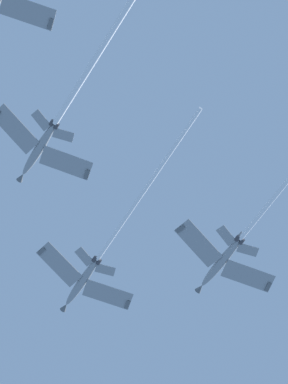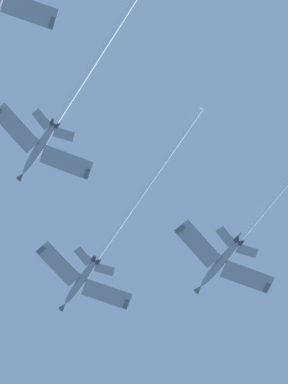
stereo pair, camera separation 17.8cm
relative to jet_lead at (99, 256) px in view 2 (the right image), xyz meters
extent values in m
ellipsoid|color=gray|center=(5.74, 2.90, 2.23)|extent=(11.24, 6.75, 5.22)
cone|color=#595E60|center=(11.38, 5.76, 4.43)|extent=(2.24, 1.93, 1.66)
ellipsoid|color=black|center=(7.33, 3.71, 3.49)|extent=(3.08, 2.22, 1.77)
cube|color=gray|center=(2.70, 7.30, 1.87)|extent=(8.51, 9.08, 1.37)
cube|color=#595E60|center=(0.56, 10.82, 1.89)|extent=(1.77, 1.67, 0.70)
cube|color=gray|center=(7.48, -2.15, 1.87)|extent=(5.38, 9.55, 1.37)
cube|color=#595E60|center=(9.05, -5.96, 1.89)|extent=(1.85, 1.07, 0.70)
cube|color=gray|center=(0.49, 2.80, 0.59)|extent=(3.78, 3.79, 0.74)
cube|color=gray|center=(2.55, -1.27, 0.59)|extent=(2.29, 3.83, 0.74)
cube|color=#595E60|center=(1.28, 0.65, 1.98)|extent=(2.92, 1.60, 3.43)
cylinder|color=#38383D|center=(0.67, 0.84, 0.24)|extent=(1.44, 1.26, 1.08)
cylinder|color=#38383D|center=(1.08, 0.04, 0.24)|extent=(1.44, 1.26, 1.08)
cylinder|color=white|center=(-14.07, -7.12, -5.57)|extent=(30.11, 15.72, 12.18)
ellipsoid|color=gray|center=(-18.69, 12.26, -3.65)|extent=(11.06, 6.93, 5.57)
cone|color=#595E60|center=(-13.17, 15.21, -1.24)|extent=(2.26, 1.97, 1.69)
ellipsoid|color=black|center=(-17.15, 13.08, -2.33)|extent=(3.06, 2.27, 1.84)
cube|color=gray|center=(-21.82, 16.60, -4.03)|extent=(8.59, 8.97, 1.48)
cube|color=gray|center=(-16.81, 7.25, -4.03)|extent=(5.53, 9.57, 1.48)
cube|color=#595E60|center=(-15.16, 3.49, -4.02)|extent=(1.84, 1.10, 0.76)
cube|color=gray|center=(-23.88, 12.06, -5.44)|extent=(3.80, 3.75, 0.79)
cube|color=gray|center=(-21.72, 8.05, -5.44)|extent=(2.35, 3.85, 0.79)
cube|color=#595E60|center=(-23.08, 9.91, -4.06)|extent=(2.94, 1.69, 3.47)
cylinder|color=#38383D|center=(-23.64, 10.12, -5.82)|extent=(1.45, 1.28, 1.11)
cylinder|color=#38383D|center=(-23.21, 9.32, -5.82)|extent=(1.45, 1.28, 1.11)
cylinder|color=white|center=(-34.97, 3.53, -10.85)|extent=(23.57, 13.28, 10.88)
ellipsoid|color=gray|center=(-2.00, -21.65, -4.43)|extent=(11.11, 6.90, 5.45)
cone|color=#595E60|center=(3.55, -18.71, -2.10)|extent=(2.26, 1.96, 1.68)
ellipsoid|color=black|center=(-0.45, -20.82, -3.14)|extent=(3.06, 2.26, 1.82)
cube|color=gray|center=(-5.12, -17.30, -4.80)|extent=(8.57, 9.00, 1.44)
cube|color=#595E60|center=(-7.32, -13.83, -4.80)|extent=(1.75, 1.68, 0.74)
cube|color=gray|center=(-0.16, -26.67, -4.80)|extent=(5.51, 9.56, 1.44)
cube|color=#595E60|center=(1.48, -30.44, -4.80)|extent=(1.85, 1.10, 0.74)
cube|color=gray|center=(-7.21, -21.83, -6.17)|extent=(3.80, 3.76, 0.78)
cube|color=gray|center=(-5.08, -25.86, -6.17)|extent=(2.34, 3.85, 0.78)
cube|color=#595E60|center=(-6.41, -23.98, -4.79)|extent=(2.93, 1.67, 3.46)
cylinder|color=#38383D|center=(-6.99, -23.78, -6.54)|extent=(1.45, 1.28, 1.10)
cylinder|color=#38383D|center=(-6.57, -24.57, -6.54)|extent=(1.45, 1.28, 1.10)
cube|color=gray|center=(-41.45, 15.01, -11.46)|extent=(5.35, 9.54, 1.38)
cube|color=#595E60|center=(-39.89, 11.21, -11.45)|extent=(1.85, 1.06, 0.71)
camera|label=1|loc=(-31.65, -4.94, -147.70)|focal=77.29mm
camera|label=2|loc=(-31.63, -4.76, -147.70)|focal=77.29mm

